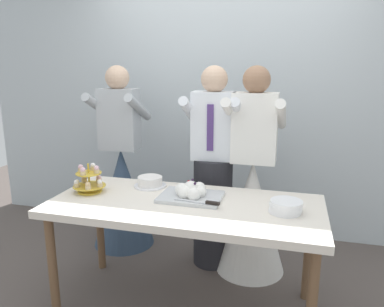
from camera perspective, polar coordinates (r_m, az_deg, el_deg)
The scene contains 10 objects.
ground_plane at distance 2.87m, azimuth -1.06°, elevation -22.10°, with size 8.00×8.00×0.00m, color #564C47.
rear_wall at distance 3.71m, azimuth 4.99°, elevation 10.01°, with size 5.20×0.10×2.90m, color silver.
dessert_table at distance 2.53m, azimuth -1.13°, elevation -9.04°, with size 1.80×0.80×0.78m.
cupcake_stand at distance 2.77m, azimuth -15.36°, elevation -4.01°, with size 0.23×0.23×0.21m.
main_cake_tray at distance 2.55m, azimuth -0.16°, elevation -5.98°, with size 0.44×0.31×0.13m.
plate_stack at distance 2.40m, azimuth 14.05°, elevation -7.81°, with size 0.21×0.20×0.08m.
round_cake at distance 2.83m, azimuth -6.39°, elevation -4.31°, with size 0.24×0.24×0.07m.
person_groom at distance 3.09m, azimuth 3.21°, elevation -3.90°, with size 0.48×0.51×1.66m.
person_bride at distance 3.07m, azimuth 9.08°, elevation -7.39°, with size 0.56×0.56×1.66m.
person_guest at distance 3.54m, azimuth -10.58°, elevation -4.65°, with size 0.56×0.56×1.66m.
Camera 1 is at (0.66, -2.24, 1.66)m, focal length 35.10 mm.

